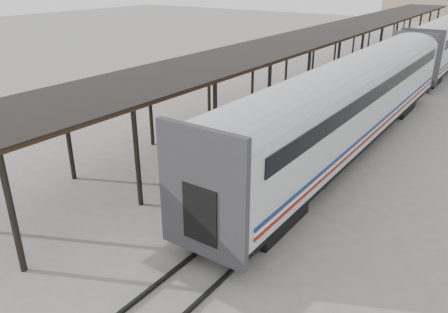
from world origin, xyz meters
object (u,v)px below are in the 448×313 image
Objects in this scene: porter at (190,157)px; pedestrian at (325,89)px; luggage_tug at (308,89)px; baggage_cart at (196,175)px.

pedestrian is (-1.37, 16.65, -0.92)m from porter.
luggage_tug is 16.65m from porter.
luggage_tug is (-2.28, 15.77, 0.01)m from baggage_cart.
porter reaches higher than luggage_tug.
porter is 1.08× the size of pedestrian.
baggage_cart is at bearing 32.23° from porter.
baggage_cart is 16.04m from pedestrian.
pedestrian is at bearing 81.12° from baggage_cart.
porter reaches higher than pedestrian.
porter is at bearing -85.76° from luggage_tug.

